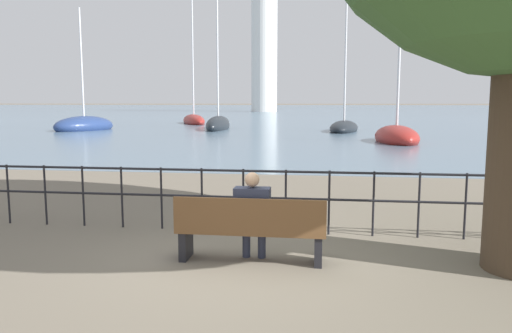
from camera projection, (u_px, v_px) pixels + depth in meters
ground_plane at (251, 261)px, 6.77m from camera, size 1000.00×1000.00×0.00m
harbor_water at (322, 108)px, 162.01m from camera, size 600.00×300.00×0.01m
park_bench at (250, 230)px, 6.65m from camera, size 2.01×0.45×0.90m
seated_person_left at (253, 212)px, 6.69m from camera, size 0.48×0.35×1.22m
promenade_railing at (264, 191)px, 8.17m from camera, size 13.37×0.04×1.05m
sailboat_0 at (218, 125)px, 39.19m from camera, size 2.27×7.89×10.38m
sailboat_1 at (194, 120)px, 48.64m from camera, size 4.59×7.41×12.75m
sailboat_2 at (84, 126)px, 37.46m from camera, size 4.35×5.74×9.42m
sailboat_4 at (396, 136)px, 26.51m from camera, size 2.48×5.33×9.68m
sailboat_5 at (344, 127)px, 36.34m from camera, size 2.76×6.63×11.12m
harbor_lighthouse at (264, 47)px, 106.13m from camera, size 5.51×5.51×29.26m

